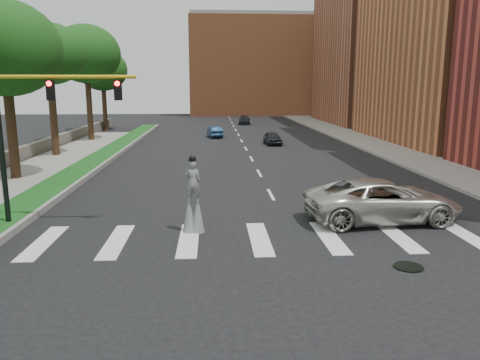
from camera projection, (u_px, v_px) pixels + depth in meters
The scene contains 19 objects.
ground_plane at pixel (299, 247), 16.12m from camera, with size 160.00×160.00×0.00m, color black.
grass_median at pixel (99, 159), 35.00m from camera, with size 2.00×60.00×0.25m, color #144617.
median_curb at pixel (113, 158), 35.06m from camera, with size 0.20×60.00×0.28m, color gray.
sidewalk_right at pixel (388, 148), 41.29m from camera, with size 5.00×90.00×0.18m, color gray.
stone_wall at pixel (33, 150), 36.56m from camera, with size 0.50×56.00×1.10m, color #5B554E.
manhole at pixel (408, 267), 14.33m from camera, with size 0.90×0.90×0.04m, color black.
building_mid at pixel (474, 16), 44.38m from camera, with size 16.00×22.00×24.00m, color #B56238.
building_far at pixel (382, 54), 68.26m from camera, with size 16.00×22.00×20.00m, color #9F563A.
building_backdrop at pixel (258, 68), 91.02m from camera, with size 26.00×14.00×18.00m, color #B56238.
traffic_signal at pixel (32, 121), 17.67m from camera, with size 5.30×0.23×6.20m.
stilt_performer at pixel (193, 203), 17.58m from camera, with size 0.84×0.55×2.95m.
suv_crossing at pixel (382, 200), 19.11m from camera, with size 2.88×6.25×1.74m, color #B9B6AE.
car_near at pixel (273, 138), 44.33m from camera, with size 1.42×3.52×1.20m, color black.
car_mid at pixel (215, 132), 50.61m from camera, with size 1.27×3.64×1.20m, color navy.
car_far at pixel (245, 120), 67.96m from camera, with size 1.65×4.06×1.18m, color black.
tree_2 at pixel (4, 49), 26.04m from camera, with size 6.28×6.28×10.20m.
tree_3 at pixel (49, 55), 35.13m from camera, with size 5.42×5.42×10.15m.
tree_4 at pixel (86, 54), 45.36m from camera, with size 6.62×6.62×11.34m.
tree_5 at pixel (103, 70), 57.32m from camera, with size 6.02×6.02×9.98m.
Camera 1 is at (-2.95, -15.19, 5.46)m, focal length 35.00 mm.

